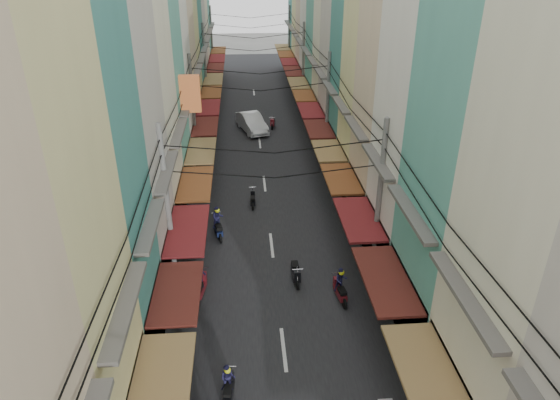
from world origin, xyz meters
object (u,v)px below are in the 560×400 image
bicycle (422,272)px  traffic_sign (433,368)px  white_car (252,131)px  market_umbrella (461,350)px

bicycle → traffic_sign: bearing=160.9°
bicycle → white_car: bearing=19.0°
white_car → traffic_sign: (5.34, -30.51, 2.08)m
white_car → bicycle: bearing=-86.8°
white_car → traffic_sign: 31.05m
bicycle → market_umbrella: market_umbrella is taller
white_car → traffic_sign: traffic_sign is taller
bicycle → market_umbrella: 8.33m
bicycle → market_umbrella: (-1.57, -7.83, 2.39)m
bicycle → market_umbrella: size_ratio=0.66×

